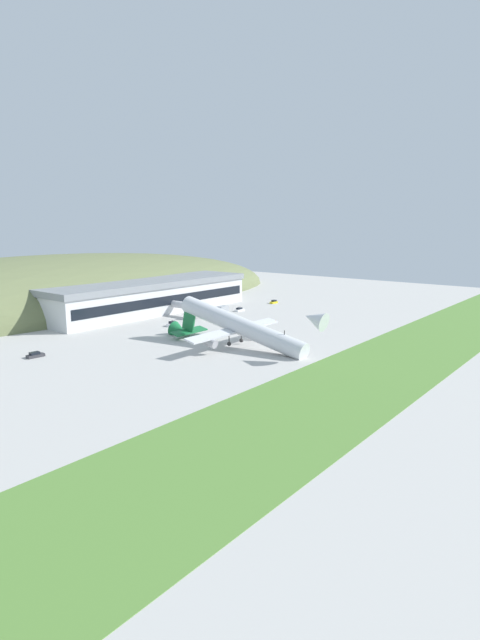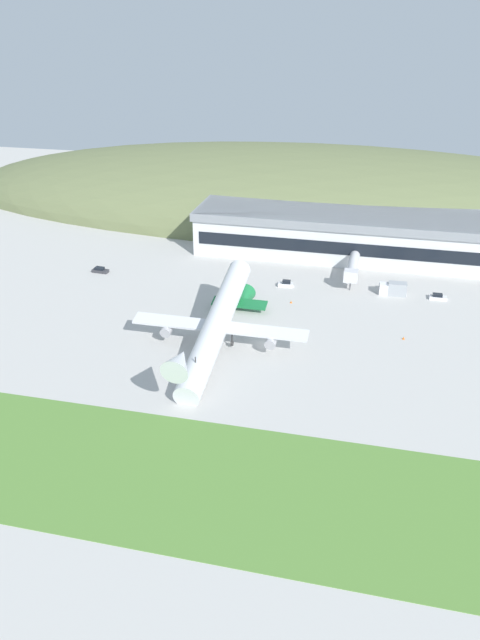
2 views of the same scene
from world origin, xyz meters
name	(u,v)px [view 2 (image 2 of 2)]	position (x,y,z in m)	size (l,w,h in m)	color
ground_plane	(265,345)	(0.00, 0.00, 0.00)	(349.10, 349.10, 0.00)	#B7B5AF
grass_strip_foreground	(207,482)	(0.00, -43.48, 0.04)	(314.19, 28.97, 0.08)	#568438
hill_backdrop	(315,209)	(-2.15, 100.97, 0.00)	(266.01, 87.17, 42.25)	#667047
terminal_building	(352,231)	(13.32, 57.99, 6.98)	(87.89, 23.02, 12.32)	silver
jetway_0	(353,267)	(15.06, 38.05, 3.99)	(3.38, 16.27, 5.43)	silver
cargo_airplane	(218,324)	(-9.01, -3.82, 5.61)	(36.65, 53.37, 15.41)	silver
service_car_0	(100,270)	(-50.46, 29.19, 0.59)	(4.43, 2.08, 1.42)	#333338
service_car_1	(438,297)	(36.15, 31.99, 0.59)	(4.11, 1.76, 1.44)	silver
service_car_2	(286,284)	(-0.83, 31.21, 0.69)	(3.87, 1.89, 1.66)	silver
fuel_truck	(393,289)	(25.53, 32.37, 1.53)	(6.67, 2.79, 3.20)	silver
traffic_cone_0	(404,338)	(28.16, 9.23, 0.28)	(0.52, 0.52, 0.58)	orange
traffic_cone_1	(291,302)	(2.05, 21.79, 0.28)	(0.52, 0.52, 0.58)	orange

